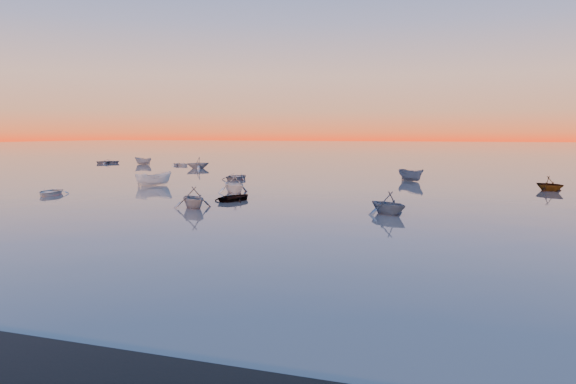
% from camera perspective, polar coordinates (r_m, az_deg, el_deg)
% --- Properties ---
extents(ground, '(600.00, 600.00, 0.00)m').
position_cam_1_polar(ground, '(116.37, 13.63, 2.87)').
color(ground, slate).
rests_on(ground, ground).
extents(mud_lobes, '(140.00, 6.00, 0.07)m').
position_cam_1_polar(mud_lobes, '(19.76, -19.08, -12.07)').
color(mud_lobes, black).
rests_on(mud_lobes, ground).
extents(moored_fleet, '(124.00, 58.00, 1.20)m').
position_cam_1_polar(moored_fleet, '(69.88, 9.64, 0.97)').
color(moored_fleet, white).
rests_on(moored_fleet, ground).
extents(boat_near_left, '(4.24, 2.93, 0.98)m').
position_cam_1_polar(boat_near_left, '(59.48, -23.03, -0.29)').
color(boat_near_left, white).
rests_on(boat_near_left, ground).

